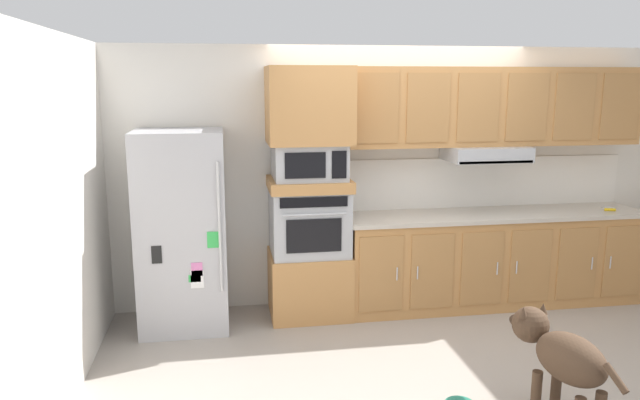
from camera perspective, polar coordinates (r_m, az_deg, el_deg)
ground_plane at (r=5.29m, az=10.28°, el=-13.07°), size 9.60×9.60×0.00m
back_kitchen_wall at (r=5.95m, az=7.15°, el=2.36°), size 6.20×0.12×2.50m
side_panel_left at (r=4.75m, az=-22.82°, el=-0.74°), size 0.12×7.10×2.50m
refrigerator at (r=5.38m, az=-13.08°, el=-2.85°), size 0.76×0.73×1.76m
oven_base_cabinet at (r=5.65m, az=-1.03°, el=-7.99°), size 0.74×0.62×0.60m
built_in_oven at (r=5.48m, az=-1.05°, el=-2.07°), size 0.70×0.62×0.60m
appliance_mid_shelf at (r=5.41m, az=-1.06°, el=1.54°), size 0.74×0.62×0.10m
microwave at (r=5.37m, az=-1.07°, el=3.75°), size 0.64×0.54×0.32m
appliance_upper_cabinet at (r=5.33m, az=-1.09°, el=9.08°), size 0.74×0.62×0.68m
lower_cabinet_run at (r=6.12m, az=16.17°, el=-5.54°), size 2.90×0.63×0.88m
countertop_slab at (r=6.01m, az=16.39°, el=-1.33°), size 2.94×0.64×0.04m
backsplash_panel at (r=6.21m, az=15.40°, el=1.68°), size 2.94×0.02×0.50m
upper_cabinet_with_hood at (r=5.99m, az=16.38°, el=8.32°), size 2.90×0.48×0.88m
screwdriver at (r=6.48m, az=26.04°, el=-0.82°), size 0.15×0.16×0.03m
dog at (r=4.20m, az=22.07°, el=-13.52°), size 0.42×0.96×0.70m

